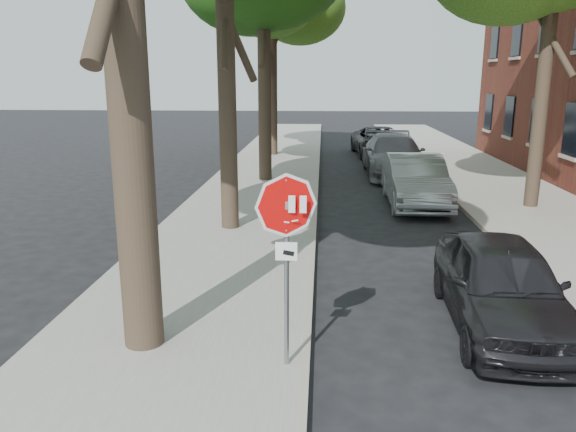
% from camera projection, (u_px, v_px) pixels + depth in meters
% --- Properties ---
extents(ground, '(120.00, 120.00, 0.00)m').
position_uv_depth(ground, '(338.00, 373.00, 7.54)').
color(ground, black).
rests_on(ground, ground).
extents(sidewalk_left, '(4.00, 55.00, 0.12)m').
position_uv_depth(sidewalk_left, '(257.00, 191.00, 19.30)').
color(sidewalk_left, gray).
rests_on(sidewalk_left, ground).
extents(sidewalk_right, '(4.00, 55.00, 0.12)m').
position_uv_depth(sidewalk_right, '(509.00, 194.00, 18.79)').
color(sidewalk_right, gray).
rests_on(sidewalk_right, ground).
extents(curb_left, '(0.12, 55.00, 0.13)m').
position_uv_depth(curb_left, '(316.00, 192.00, 19.18)').
color(curb_left, '#9E9384').
rests_on(curb_left, ground).
extents(curb_right, '(0.12, 55.00, 0.13)m').
position_uv_depth(curb_right, '(447.00, 193.00, 18.91)').
color(curb_right, '#9E9384').
rests_on(curb_right, ground).
extents(stop_sign, '(0.76, 0.34, 2.61)m').
position_uv_depth(stop_sign, '(286.00, 234.00, 7.09)').
color(stop_sign, gray).
rests_on(stop_sign, sidewalk_left).
extents(tree_far, '(5.29, 4.91, 9.33)m').
position_uv_depth(tree_far, '(272.00, 4.00, 26.41)').
color(tree_far, black).
rests_on(tree_far, sidewalk_left).
extents(car_a, '(1.85, 4.24, 1.42)m').
position_uv_depth(car_a, '(501.00, 284.00, 8.81)').
color(car_a, black).
rests_on(car_a, ground).
extents(car_b, '(1.67, 4.71, 1.55)m').
position_uv_depth(car_b, '(415.00, 181.00, 17.23)').
color(car_b, gray).
rests_on(car_b, ground).
extents(car_c, '(2.30, 5.63, 1.63)m').
position_uv_depth(car_c, '(394.00, 155.00, 22.51)').
color(car_c, '#55545A').
rests_on(car_c, ground).
extents(car_d, '(2.77, 5.36, 1.44)m').
position_uv_depth(car_d, '(380.00, 142.00, 28.07)').
color(car_d, black).
rests_on(car_d, ground).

